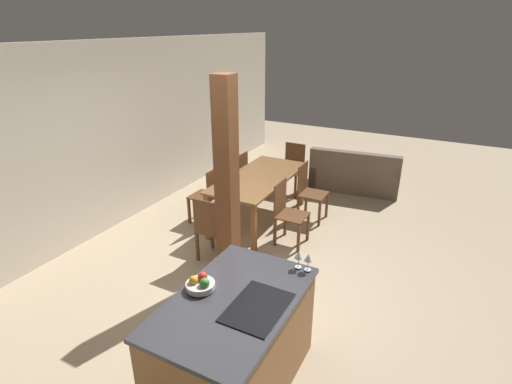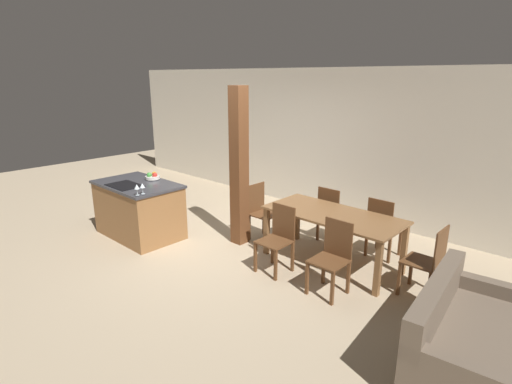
% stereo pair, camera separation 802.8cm
% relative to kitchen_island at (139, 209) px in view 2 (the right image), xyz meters
% --- Properties ---
extents(ground_plane, '(16.00, 16.00, 0.00)m').
position_rel_kitchen_island_xyz_m(ground_plane, '(1.28, 0.59, -0.45)').
color(ground_plane, tan).
extents(wall_back, '(11.20, 0.08, 2.70)m').
position_rel_kitchen_island_xyz_m(wall_back, '(1.28, 3.19, 0.90)').
color(wall_back, silver).
rests_on(wall_back, ground_plane).
extents(kitchen_island, '(1.44, 0.91, 0.90)m').
position_rel_kitchen_island_xyz_m(kitchen_island, '(0.00, 0.00, 0.00)').
color(kitchen_island, olive).
rests_on(kitchen_island, ground_plane).
extents(fruit_bowl, '(0.24, 0.24, 0.12)m').
position_rel_kitchen_island_xyz_m(fruit_bowl, '(-0.01, 0.30, 0.50)').
color(fruit_bowl, silver).
rests_on(fruit_bowl, kitchen_island).
extents(wine_glass_near, '(0.07, 0.07, 0.16)m').
position_rel_kitchen_island_xyz_m(wine_glass_near, '(0.64, -0.38, 0.58)').
color(wine_glass_near, silver).
rests_on(wine_glass_near, kitchen_island).
extents(wine_glass_middle, '(0.07, 0.07, 0.16)m').
position_rel_kitchen_island_xyz_m(wine_glass_middle, '(0.64, -0.29, 0.58)').
color(wine_glass_middle, silver).
rests_on(wine_glass_middle, kitchen_island).
extents(dining_table, '(1.89, 0.87, 0.74)m').
position_rel_kitchen_island_xyz_m(dining_table, '(2.89, 1.26, 0.20)').
color(dining_table, brown).
rests_on(dining_table, ground_plane).
extents(dining_chair_near_left, '(0.40, 0.40, 0.90)m').
position_rel_kitchen_island_xyz_m(dining_chair_near_left, '(2.46, 0.59, 0.02)').
color(dining_chair_near_left, brown).
rests_on(dining_chair_near_left, ground_plane).
extents(dining_chair_near_right, '(0.40, 0.40, 0.90)m').
position_rel_kitchen_island_xyz_m(dining_chair_near_right, '(3.31, 0.59, 0.02)').
color(dining_chair_near_right, brown).
rests_on(dining_chair_near_right, ground_plane).
extents(dining_chair_far_left, '(0.40, 0.40, 0.90)m').
position_rel_kitchen_island_xyz_m(dining_chair_far_left, '(2.46, 1.92, 0.02)').
color(dining_chair_far_left, brown).
rests_on(dining_chair_far_left, ground_plane).
extents(dining_chair_far_right, '(0.40, 0.40, 0.90)m').
position_rel_kitchen_island_xyz_m(dining_chair_far_right, '(3.31, 1.92, 0.02)').
color(dining_chair_far_right, brown).
rests_on(dining_chair_far_right, ground_plane).
extents(dining_chair_head_end, '(0.40, 0.40, 0.90)m').
position_rel_kitchen_island_xyz_m(dining_chair_head_end, '(1.57, 1.26, 0.02)').
color(dining_chair_head_end, brown).
rests_on(dining_chair_head_end, ground_plane).
extents(dining_chair_foot_end, '(0.40, 0.40, 0.90)m').
position_rel_kitchen_island_xyz_m(dining_chair_foot_end, '(4.20, 1.26, 0.02)').
color(dining_chair_foot_end, brown).
rests_on(dining_chair_foot_end, ground_plane).
extents(couch, '(1.01, 1.69, 0.79)m').
position_rel_kitchen_island_xyz_m(couch, '(4.94, 0.27, -0.18)').
color(couch, brown).
rests_on(couch, ground_plane).
extents(timber_post, '(0.21, 0.21, 2.42)m').
position_rel_kitchen_island_xyz_m(timber_post, '(1.42, 0.92, 0.76)').
color(timber_post, brown).
rests_on(timber_post, ground_plane).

